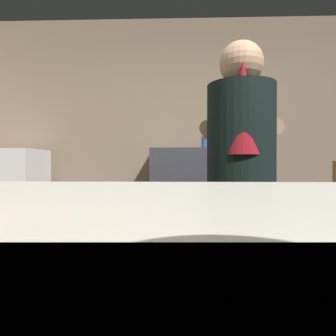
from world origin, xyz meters
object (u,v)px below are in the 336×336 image
Objects in this scene: chefs_knife at (272,192)px; bottle_soy at (214,141)px; bartender at (241,183)px; mixing_bowl at (178,187)px; bottle_hot_sauce at (204,142)px; mini_fridge at (7,210)px.

bottle_soy is (-0.22, 1.22, 0.42)m from chefs_knife.
bartender is at bearing -91.96° from bottle_soy.
bartender reaches higher than chefs_knife.
bartender is 8.91× the size of mixing_bowl.
bottle_hot_sauce reaches higher than chefs_knife.
bottle_soy reaches higher than mini_fridge.
bottle_soy is (2.10, 0.18, 0.71)m from mini_fridge.
mini_fridge is 6.44× the size of mixing_bowl.
chefs_knife is at bearing -27.15° from bartender.
mixing_bowl is 1.01× the size of bottle_hot_sauce.
bartender is 7.04× the size of chefs_knife.
bartender is 8.08× the size of bottle_soy.
bottle_hot_sauce reaches higher than mixing_bowl.
chefs_knife is 1.28× the size of bottle_hot_sauce.
mini_fridge is 5.85× the size of bottle_soy.
bottle_soy is at bearing 71.94° from mixing_bowl.
mixing_bowl is (1.73, -0.95, 0.31)m from mini_fridge.
chefs_knife is at bearing -75.91° from bottle_hot_sauce.
bartender is at bearing -103.81° from chefs_knife.
mixing_bowl is 1.28m from bottle_hot_sauce.
bartender is 0.50m from chefs_knife.
bottle_hot_sauce is at bearing 6.62° from mini_fridge.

